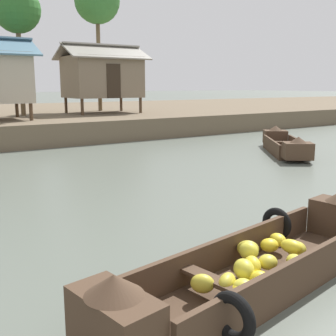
{
  "coord_description": "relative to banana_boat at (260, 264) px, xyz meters",
  "views": [
    {
      "loc": [
        -2.64,
        1.51,
        2.56
      ],
      "look_at": [
        1.63,
        7.92,
        1.05
      ],
      "focal_mm": 45.29,
      "sensor_mm": 36.0,
      "label": 1
    }
  ],
  "objects": [
    {
      "name": "palm_tree_near",
      "position": [
        7.34,
        20.7,
        7.08
      ],
      "size": [
        2.69,
        2.69,
        7.8
      ],
      "color": "brown",
      "rests_on": "riverbank_strip"
    },
    {
      "name": "ground_plane",
      "position": [
        -1.16,
        4.91,
        -0.31
      ],
      "size": [
        300.0,
        300.0,
        0.0
      ],
      "primitive_type": "plane",
      "color": "#596056"
    },
    {
      "name": "banana_boat",
      "position": [
        0.0,
        0.0,
        0.0
      ],
      "size": [
        5.15,
        2.24,
        0.89
      ],
      "color": "#473323",
      "rests_on": "ground"
    },
    {
      "name": "palm_tree_mid",
      "position": [
        2.2,
        18.96,
        5.88
      ],
      "size": [
        2.34,
        2.34,
        6.42
      ],
      "color": "brown",
      "rests_on": "riverbank_strip"
    },
    {
      "name": "stilt_house_right",
      "position": [
        6.57,
        18.61,
        2.74
      ],
      "size": [
        4.61,
        3.26,
        3.79
      ],
      "color": "#4C3826",
      "rests_on": "riverbank_strip"
    },
    {
      "name": "fishing_skiff_distant",
      "position": [
        8.73,
        7.22,
        0.01
      ],
      "size": [
        3.47,
        4.2,
        0.87
      ],
      "color": "#473323",
      "rests_on": "ground"
    }
  ]
}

